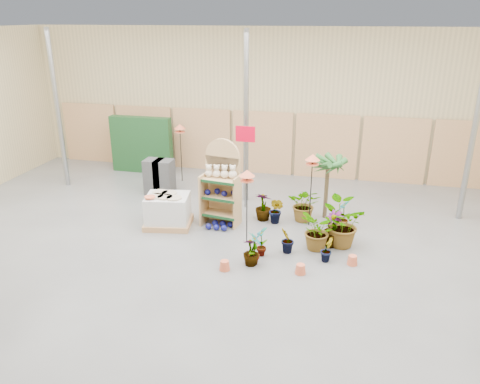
% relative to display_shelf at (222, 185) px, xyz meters
% --- Properties ---
extents(room, '(15.20, 12.10, 4.70)m').
position_rel_display_shelf_xyz_m(room, '(0.25, -1.03, 1.26)').
color(room, '#555555').
rests_on(room, ground).
extents(display_shelf, '(0.95, 0.68, 2.09)m').
position_rel_display_shelf_xyz_m(display_shelf, '(0.00, 0.00, 0.00)').
color(display_shelf, '#A98455').
rests_on(display_shelf, ground).
extents(teddy_bears, '(0.77, 0.20, 0.33)m').
position_rel_display_shelf_xyz_m(teddy_bears, '(0.03, -0.10, 0.37)').
color(teddy_bears, beige).
rests_on(teddy_bears, display_shelf).
extents(gazing_balls_shelf, '(0.77, 0.26, 0.15)m').
position_rel_display_shelf_xyz_m(gazing_balls_shelf, '(-0.00, -0.12, -0.13)').
color(gazing_balls_shelf, '#0F115D').
rests_on(gazing_balls_shelf, display_shelf).
extents(gazing_balls_floor, '(0.63, 0.39, 0.15)m').
position_rel_display_shelf_xyz_m(gazing_balls_floor, '(0.03, -0.38, -0.88)').
color(gazing_balls_floor, '#0F115D').
rests_on(gazing_balls_floor, ground).
extents(pallet_stack, '(1.23, 1.08, 0.81)m').
position_rel_display_shelf_xyz_m(pallet_stack, '(-1.22, -0.50, -0.57)').
color(pallet_stack, '#A8794E').
rests_on(pallet_stack, ground).
extents(charcoal_planters, '(0.80, 0.50, 1.00)m').
position_rel_display_shelf_xyz_m(charcoal_planters, '(-2.25, 1.50, -0.46)').
color(charcoal_planters, '#2B2B2B').
rests_on(charcoal_planters, ground).
extents(trellis_stock, '(2.00, 0.30, 1.80)m').
position_rel_display_shelf_xyz_m(trellis_stock, '(-3.55, 3.26, -0.06)').
color(trellis_stock, '#153C1A').
rests_on(trellis_stock, ground).
extents(offer_sign, '(0.50, 0.08, 2.20)m').
position_rel_display_shelf_xyz_m(offer_sign, '(0.35, 1.04, 0.61)').
color(offer_sign, gray).
rests_on(offer_sign, ground).
extents(bird_table_front, '(0.34, 0.34, 1.71)m').
position_rel_display_shelf_xyz_m(bird_table_front, '(0.82, -0.93, 0.62)').
color(bird_table_front, black).
rests_on(bird_table_front, ground).
extents(bird_table_right, '(0.34, 0.34, 1.80)m').
position_rel_display_shelf_xyz_m(bird_table_right, '(2.11, 0.29, 0.71)').
color(bird_table_right, black).
rests_on(bird_table_right, ground).
extents(bird_table_back, '(0.34, 0.34, 1.78)m').
position_rel_display_shelf_xyz_m(bird_table_back, '(-2.00, 2.66, 0.69)').
color(bird_table_back, black).
rests_on(bird_table_back, ground).
extents(palm, '(0.70, 0.70, 1.70)m').
position_rel_display_shelf_xyz_m(palm, '(2.45, 0.84, 0.49)').
color(palm, '#483922').
rests_on(palm, ground).
extents(potted_plant_0, '(0.27, 0.37, 0.67)m').
position_rel_display_shelf_xyz_m(potted_plant_0, '(1.25, -1.47, -0.62)').
color(potted_plant_0, '#245823').
rests_on(potted_plant_0, ground).
extents(potted_plant_1, '(0.30, 0.36, 0.61)m').
position_rel_display_shelf_xyz_m(potted_plant_1, '(1.77, -1.26, -0.65)').
color(potted_plant_1, '#245823').
rests_on(potted_plant_1, ground).
extents(potted_plant_2, '(0.89, 0.96, 0.89)m').
position_rel_display_shelf_xyz_m(potted_plant_2, '(2.39, -0.96, -0.51)').
color(potted_plant_2, '#245823').
rests_on(potted_plant_2, ground).
extents(potted_plant_3, '(0.64, 0.64, 0.81)m').
position_rel_display_shelf_xyz_m(potted_plant_3, '(2.70, -0.67, -0.55)').
color(potted_plant_3, '#245823').
rests_on(potted_plant_3, ground).
extents(potted_plant_4, '(0.33, 0.43, 0.74)m').
position_rel_display_shelf_xyz_m(potted_plant_4, '(2.91, 0.31, -0.59)').
color(potted_plant_4, '#245823').
rests_on(potted_plant_4, ground).
extents(potted_plant_5, '(0.48, 0.45, 0.68)m').
position_rel_display_shelf_xyz_m(potted_plant_5, '(1.31, 0.21, -0.62)').
color(potted_plant_5, '#245823').
rests_on(potted_plant_5, ground).
extents(potted_plant_6, '(0.84, 0.74, 0.88)m').
position_rel_display_shelf_xyz_m(potted_plant_6, '(1.96, 0.53, -0.52)').
color(potted_plant_6, '#245823').
rests_on(potted_plant_6, ground).
extents(potted_plant_7, '(0.34, 0.34, 0.59)m').
position_rel_display_shelf_xyz_m(potted_plant_7, '(1.12, -1.92, -0.66)').
color(potted_plant_7, '#245823').
rests_on(potted_plant_7, ground).
extents(potted_plant_8, '(0.36, 0.45, 0.74)m').
position_rel_display_shelf_xyz_m(potted_plant_8, '(1.19, -1.89, -0.59)').
color(potted_plant_8, '#245823').
rests_on(potted_plant_8, ground).
extents(potted_plant_9, '(0.32, 0.35, 0.52)m').
position_rel_display_shelf_xyz_m(potted_plant_9, '(2.62, -1.41, -0.70)').
color(potted_plant_9, '#245823').
rests_on(potted_plant_9, ground).
extents(potted_plant_10, '(1.22, 1.16, 1.06)m').
position_rel_display_shelf_xyz_m(potted_plant_10, '(2.85, -0.65, -0.42)').
color(potted_plant_10, '#245823').
rests_on(potted_plant_10, ground).
extents(potted_plant_11, '(0.46, 0.46, 0.72)m').
position_rel_display_shelf_xyz_m(potted_plant_11, '(0.96, 0.35, -0.60)').
color(potted_plant_11, '#245823').
rests_on(potted_plant_11, ground).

